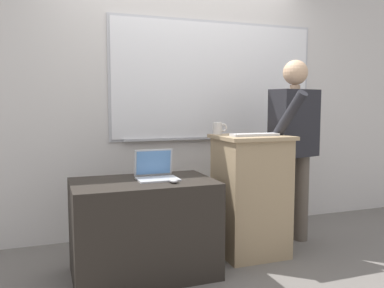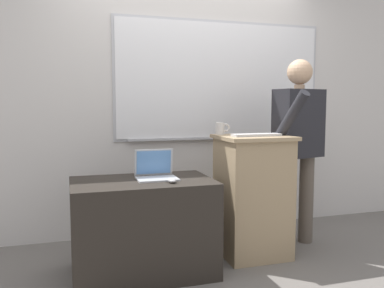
{
  "view_description": "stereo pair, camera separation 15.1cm",
  "coord_description": "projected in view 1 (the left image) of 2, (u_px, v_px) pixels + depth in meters",
  "views": [
    {
      "loc": [
        -1.28,
        -2.55,
        1.26
      ],
      "look_at": [
        -0.23,
        0.33,
        0.96
      ],
      "focal_mm": 38.0,
      "sensor_mm": 36.0,
      "label": 1
    },
    {
      "loc": [
        -1.13,
        -2.6,
        1.26
      ],
      "look_at": [
        -0.23,
        0.33,
        0.96
      ],
      "focal_mm": 38.0,
      "sensor_mm": 36.0,
      "label": 2
    }
  ],
  "objects": [
    {
      "name": "coffee_mug",
      "position": [
        218.0,
        128.0,
        3.47
      ],
      "size": [
        0.13,
        0.07,
        0.1
      ],
      "color": "silver",
      "rests_on": "lectern_podium"
    },
    {
      "name": "back_wall",
      "position": [
        181.0,
        83.0,
        4.02
      ],
      "size": [
        6.4,
        0.17,
        2.94
      ],
      "color": "silver",
      "rests_on": "ground_plane"
    },
    {
      "name": "person_presenter",
      "position": [
        294.0,
        138.0,
        3.64
      ],
      "size": [
        0.61,
        0.61,
        1.65
      ],
      "rotation": [
        0.0,
        0.0,
        0.24
      ],
      "color": "brown",
      "rests_on": "ground_plane"
    },
    {
      "name": "lectern_podium",
      "position": [
        251.0,
        195.0,
        3.41
      ],
      "size": [
        0.57,
        0.54,
        1.01
      ],
      "color": "tan",
      "rests_on": "ground_plane"
    },
    {
      "name": "ground_plane",
      "position": [
        237.0,
        279.0,
        2.94
      ],
      "size": [
        30.0,
        30.0,
        0.0
      ],
      "primitive_type": "plane",
      "color": "slate"
    },
    {
      "name": "laptop",
      "position": [
        155.0,
        170.0,
        3.04
      ],
      "size": [
        0.3,
        0.25,
        0.22
      ],
      "color": "#B7BABF",
      "rests_on": "side_desk"
    },
    {
      "name": "wireless_keyboard",
      "position": [
        255.0,
        135.0,
        3.29
      ],
      "size": [
        0.4,
        0.11,
        0.02
      ],
      "color": "silver",
      "rests_on": "lectern_podium"
    },
    {
      "name": "side_desk",
      "position": [
        144.0,
        228.0,
        3.0
      ],
      "size": [
        1.03,
        0.64,
        0.71
      ],
      "color": "#28231E",
      "rests_on": "ground_plane"
    },
    {
      "name": "computer_mouse_by_laptop",
      "position": [
        173.0,
        180.0,
        2.88
      ],
      "size": [
        0.06,
        0.1,
        0.03
      ],
      "color": "#BCBCC1",
      "rests_on": "side_desk"
    }
  ]
}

